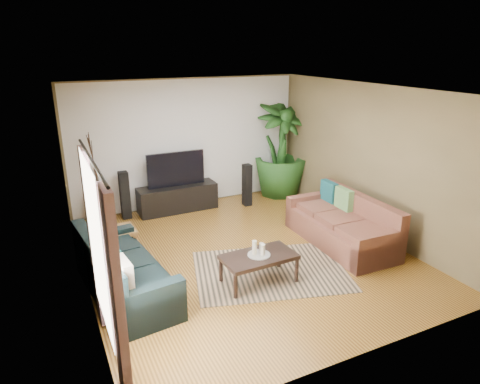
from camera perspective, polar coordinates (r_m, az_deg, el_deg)
floor at (r=7.23m, az=0.69°, el=-8.37°), size 5.50×5.50×0.00m
ceiling at (r=6.45m, az=0.79°, el=13.47°), size 5.50×5.50×0.00m
wall_back at (r=9.18m, az=-6.96°, el=6.46°), size 5.00×0.00×5.00m
wall_front at (r=4.59m, az=16.33°, el=-7.30°), size 5.00×0.00×5.00m
wall_left at (r=6.08m, az=-20.86°, el=-1.21°), size 0.00×5.50×5.50m
wall_right at (r=8.10m, az=16.83°, el=4.09°), size 0.00×5.50×5.50m
backwall_panel at (r=9.17m, az=-6.94°, el=6.45°), size 4.90×0.00×4.90m
window_pane at (r=4.58m, az=-18.64°, el=-6.87°), size 0.00×1.80×1.80m
curtain_near at (r=4.05m, az=-16.03°, el=-14.25°), size 0.08×0.35×2.20m
curtain_far at (r=5.37m, az=-18.95°, el=-5.95°), size 0.08×0.35×2.20m
curtain_rod at (r=4.29m, az=-19.24°, el=4.14°), size 0.03×1.90×0.03m
sofa_left at (r=6.19m, az=-15.12°, el=-9.60°), size 1.13×2.17×0.85m
sofa_right at (r=7.66m, az=13.30°, el=-3.76°), size 1.01×2.16×0.85m
area_rug at (r=6.76m, az=4.07°, el=-10.42°), size 2.67×2.21×0.01m
coffee_table at (r=6.37m, az=2.51°, el=-10.16°), size 1.09×0.62×0.44m
candle_tray at (r=6.26m, az=2.54°, el=-8.35°), size 0.33×0.33×0.01m
candle_tall at (r=6.21m, az=1.93°, el=-7.41°), size 0.07×0.07×0.21m
candle_mid at (r=6.21m, az=3.06°, el=-7.69°), size 0.07×0.07×0.17m
candle_short at (r=6.31m, az=2.86°, el=-7.39°), size 0.07×0.07×0.14m
tv_stand at (r=9.09m, az=-8.32°, el=-0.80°), size 1.65×0.52×0.55m
television at (r=8.91m, az=-8.55°, el=3.05°), size 1.21×0.07×0.71m
speaker_left at (r=8.83m, az=-15.10°, el=-0.42°), size 0.18×0.20×0.97m
speaker_right at (r=9.23m, az=0.94°, el=0.94°), size 0.17×0.19×0.92m
potted_plant at (r=9.81m, az=5.37°, el=5.65°), size 1.32×1.32×2.14m
plant_pot at (r=10.06m, az=5.21°, el=0.57°), size 0.39×0.39×0.31m
pedestal at (r=8.86m, az=-18.28°, el=-2.70°), size 0.43×0.43×0.38m
vase at (r=8.74m, az=-18.52°, el=-0.51°), size 0.34×0.34×0.48m
side_table at (r=7.26m, az=-15.64°, el=-6.68°), size 0.51×0.51×0.52m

